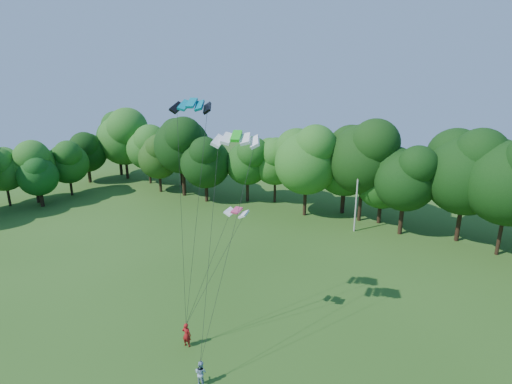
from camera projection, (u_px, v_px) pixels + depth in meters
The scene contains 9 objects.
utility_pole at pixel (356, 199), 47.35m from camera, with size 1.59×0.25×7.95m.
kite_flyer_left at pixel (187, 335), 27.85m from camera, with size 0.67×0.44×1.83m, color #A01415.
kite_flyer_right at pixel (201, 373), 24.48m from camera, with size 0.79×0.61×1.61m, color #90ABC9.
kite_teal at pixel (192, 103), 25.29m from camera, with size 2.76×1.95×0.61m.
kite_green at pixel (236, 136), 24.66m from camera, with size 3.15×2.33×0.59m.
kite_pink at pixel (237, 210), 27.22m from camera, with size 1.69×0.91×0.29m.
tree_back_west at pixel (158, 153), 62.89m from camera, with size 6.97×6.97×10.13m.
tree_back_center at pixel (364, 154), 49.55m from camera, with size 9.68×9.68×14.08m.
tree_flank_west at pixel (37, 170), 55.97m from camera, with size 6.00×6.00×8.73m.
Camera 1 is at (14.67, -11.75, 18.46)m, focal length 28.00 mm.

